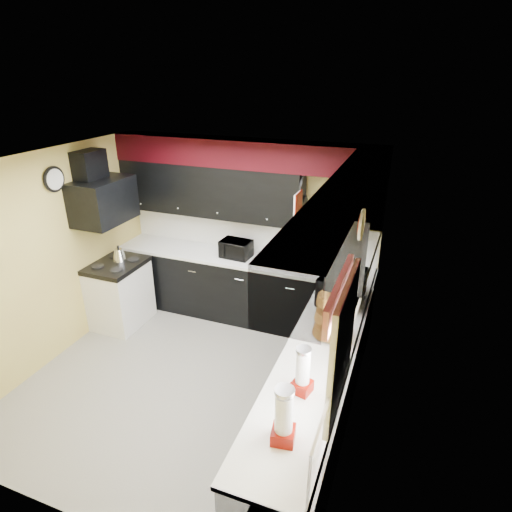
% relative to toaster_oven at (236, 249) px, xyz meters
% --- Properties ---
extents(ground, '(3.60, 3.60, 0.00)m').
position_rel_toaster_oven_xyz_m(ground, '(0.06, -1.48, -1.06)').
color(ground, gray).
rests_on(ground, ground).
extents(wall_back, '(3.60, 0.06, 2.50)m').
position_rel_toaster_oven_xyz_m(wall_back, '(0.06, 0.32, 0.19)').
color(wall_back, '#E0C666').
rests_on(wall_back, ground).
extents(wall_right, '(0.06, 3.60, 2.50)m').
position_rel_toaster_oven_xyz_m(wall_right, '(1.86, -1.48, 0.19)').
color(wall_right, '#E0C666').
rests_on(wall_right, ground).
extents(wall_left, '(0.06, 3.60, 2.50)m').
position_rel_toaster_oven_xyz_m(wall_left, '(-1.74, -1.48, 0.19)').
color(wall_left, '#E0C666').
rests_on(wall_left, ground).
extents(ceiling, '(3.60, 3.60, 0.06)m').
position_rel_toaster_oven_xyz_m(ceiling, '(0.06, -1.48, 1.44)').
color(ceiling, white).
rests_on(ceiling, wall_back).
extents(cab_back, '(3.60, 0.60, 0.90)m').
position_rel_toaster_oven_xyz_m(cab_back, '(0.06, 0.02, -0.61)').
color(cab_back, black).
rests_on(cab_back, ground).
extents(cab_right, '(0.60, 3.00, 0.90)m').
position_rel_toaster_oven_xyz_m(cab_right, '(1.56, -1.78, -0.61)').
color(cab_right, black).
rests_on(cab_right, ground).
extents(counter_back, '(3.62, 0.64, 0.04)m').
position_rel_toaster_oven_xyz_m(counter_back, '(0.06, 0.02, -0.14)').
color(counter_back, white).
rests_on(counter_back, cab_back).
extents(counter_right, '(0.64, 3.02, 0.04)m').
position_rel_toaster_oven_xyz_m(counter_right, '(1.56, -1.78, -0.14)').
color(counter_right, white).
rests_on(counter_right, cab_right).
extents(splash_back, '(3.60, 0.02, 0.50)m').
position_rel_toaster_oven_xyz_m(splash_back, '(0.06, 0.31, 0.13)').
color(splash_back, white).
rests_on(splash_back, counter_back).
extents(splash_right, '(0.02, 3.60, 0.50)m').
position_rel_toaster_oven_xyz_m(splash_right, '(1.85, -1.48, 0.13)').
color(splash_right, white).
rests_on(splash_right, counter_right).
extents(upper_back, '(2.60, 0.35, 0.70)m').
position_rel_toaster_oven_xyz_m(upper_back, '(-0.44, 0.15, 0.74)').
color(upper_back, black).
rests_on(upper_back, wall_back).
extents(upper_right, '(0.35, 1.80, 0.70)m').
position_rel_toaster_oven_xyz_m(upper_right, '(1.69, -0.58, 0.74)').
color(upper_right, black).
rests_on(upper_right, wall_right).
extents(soffit_back, '(3.60, 0.36, 0.35)m').
position_rel_toaster_oven_xyz_m(soffit_back, '(0.06, 0.14, 1.27)').
color(soffit_back, black).
rests_on(soffit_back, wall_back).
extents(soffit_right, '(0.36, 3.24, 0.35)m').
position_rel_toaster_oven_xyz_m(soffit_right, '(1.68, -1.66, 1.27)').
color(soffit_right, black).
rests_on(soffit_right, wall_right).
extents(stove, '(0.60, 0.75, 0.86)m').
position_rel_toaster_oven_xyz_m(stove, '(-1.44, -0.73, -0.63)').
color(stove, white).
rests_on(stove, ground).
extents(cooktop, '(0.62, 0.77, 0.06)m').
position_rel_toaster_oven_xyz_m(cooktop, '(-1.44, -0.73, -0.17)').
color(cooktop, black).
rests_on(cooktop, stove).
extents(hood, '(0.50, 0.78, 0.55)m').
position_rel_toaster_oven_xyz_m(hood, '(-1.49, -0.73, 0.72)').
color(hood, black).
rests_on(hood, wall_left).
extents(hood_duct, '(0.24, 0.40, 0.40)m').
position_rel_toaster_oven_xyz_m(hood_duct, '(-1.62, -0.73, 1.14)').
color(hood_duct, black).
rests_on(hood_duct, wall_left).
extents(window, '(0.03, 0.86, 0.96)m').
position_rel_toaster_oven_xyz_m(window, '(1.85, -2.38, 0.49)').
color(window, white).
rests_on(window, wall_right).
extents(valance, '(0.04, 0.88, 0.20)m').
position_rel_toaster_oven_xyz_m(valance, '(1.79, -2.38, 0.89)').
color(valance, red).
rests_on(valance, wall_right).
extents(pan_top, '(0.03, 0.22, 0.40)m').
position_rel_toaster_oven_xyz_m(pan_top, '(0.88, 0.07, 0.94)').
color(pan_top, black).
rests_on(pan_top, upper_back).
extents(pan_mid, '(0.03, 0.28, 0.46)m').
position_rel_toaster_oven_xyz_m(pan_mid, '(0.88, -0.06, 0.69)').
color(pan_mid, black).
rests_on(pan_mid, upper_back).
extents(pan_low, '(0.03, 0.24, 0.42)m').
position_rel_toaster_oven_xyz_m(pan_low, '(0.88, 0.20, 0.66)').
color(pan_low, black).
rests_on(pan_low, upper_back).
extents(cut_board, '(0.03, 0.26, 0.35)m').
position_rel_toaster_oven_xyz_m(cut_board, '(0.89, -0.18, 0.74)').
color(cut_board, white).
rests_on(cut_board, upper_back).
extents(baskets, '(0.27, 0.27, 0.50)m').
position_rel_toaster_oven_xyz_m(baskets, '(1.58, -1.43, 0.12)').
color(baskets, brown).
rests_on(baskets, upper_right).
extents(clock, '(0.03, 0.30, 0.30)m').
position_rel_toaster_oven_xyz_m(clock, '(-1.71, -1.23, 1.09)').
color(clock, black).
rests_on(clock, wall_left).
extents(deco_plate, '(0.03, 0.24, 0.24)m').
position_rel_toaster_oven_xyz_m(deco_plate, '(1.83, -1.83, 1.19)').
color(deco_plate, white).
rests_on(deco_plate, wall_right).
extents(toaster_oven, '(0.43, 0.36, 0.24)m').
position_rel_toaster_oven_xyz_m(toaster_oven, '(0.00, 0.00, 0.00)').
color(toaster_oven, black).
rests_on(toaster_oven, counter_back).
extents(microwave, '(0.48, 0.65, 0.33)m').
position_rel_toaster_oven_xyz_m(microwave, '(1.57, -0.68, 0.05)').
color(microwave, black).
rests_on(microwave, counter_right).
extents(utensil_crock, '(0.20, 0.20, 0.16)m').
position_rel_toaster_oven_xyz_m(utensil_crock, '(0.76, 0.07, -0.04)').
color(utensil_crock, white).
rests_on(utensil_crock, counter_back).
extents(knife_block, '(0.15, 0.17, 0.22)m').
position_rel_toaster_oven_xyz_m(knife_block, '(0.84, 0.06, -0.01)').
color(knife_block, black).
rests_on(knife_block, counter_back).
extents(kettle, '(0.20, 0.20, 0.16)m').
position_rel_toaster_oven_xyz_m(kettle, '(-1.45, -0.62, -0.06)').
color(kettle, silver).
rests_on(kettle, cooktop).
extents(dispenser_a, '(0.17, 0.17, 0.39)m').
position_rel_toaster_oven_xyz_m(dispenser_a, '(1.55, -2.26, 0.08)').
color(dispenser_a, '#600402').
rests_on(dispenser_a, counter_right).
extents(dispenser_b, '(0.18, 0.18, 0.44)m').
position_rel_toaster_oven_xyz_m(dispenser_b, '(1.55, -2.78, 0.10)').
color(dispenser_b, '#66060C').
rests_on(dispenser_b, counter_right).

